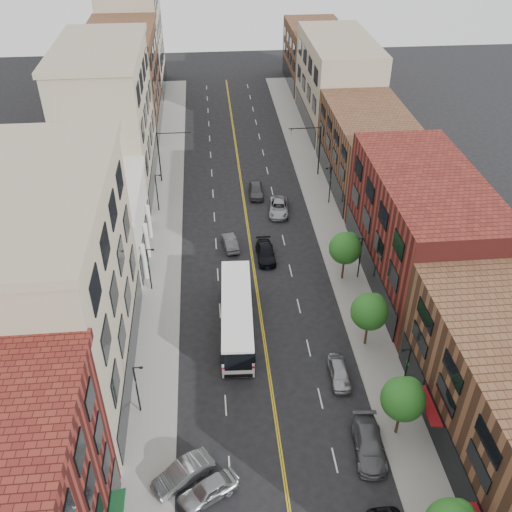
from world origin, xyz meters
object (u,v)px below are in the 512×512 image
object	(u,v)px
car_angle_b	(183,473)
car_lane_behind	(230,243)
city_bus	(237,313)
car_lane_a	(266,253)
car_lane_c	(256,190)
car_lane_b	(279,207)
car_angle_a	(208,490)
car_parked_far	(339,373)
car_parked_mid	(369,445)

from	to	relation	value
car_angle_b	car_lane_behind	distance (m)	30.10
city_bus	car_lane_behind	xyz separation A→B (m)	(0.09, 13.87, -1.28)
car_lane_a	car_lane_c	distance (m)	14.44
car_angle_b	car_lane_c	size ratio (longest dim) A/B	1.00
city_bus	car_lane_b	xyz separation A→B (m)	(6.66, 21.15, -1.22)
city_bus	car_angle_b	world-z (taller)	city_bus
car_angle_b	car_lane_a	distance (m)	28.61
car_angle_b	car_lane_behind	size ratio (longest dim) A/B	1.14
car_angle_a	car_lane_behind	distance (m)	31.35
car_angle_a	car_parked_far	xyz separation A→B (m)	(11.61, 10.16, -0.05)
city_bus	car_angle_a	size ratio (longest dim) A/B	2.91
car_lane_behind	car_angle_a	bearing A→B (deg)	76.53
car_lane_behind	car_lane_b	size ratio (longest dim) A/B	0.78
car_lane_behind	car_lane_c	xyz separation A→B (m)	(4.10, 11.95, 0.12)
car_parked_mid	car_parked_far	world-z (taller)	car_parked_mid
car_angle_a	car_lane_b	distance (m)	39.70
car_lane_c	car_parked_far	bearing A→B (deg)	-80.88
car_parked_mid	car_lane_behind	world-z (taller)	car_parked_mid
car_angle_a	car_angle_b	xyz separation A→B (m)	(-1.80, 1.51, -0.00)
city_bus	car_lane_behind	world-z (taller)	city_bus
city_bus	car_parked_far	distance (m)	11.14
car_parked_far	car_lane_c	distance (m)	33.25
car_angle_b	car_lane_b	distance (m)	38.74
car_lane_behind	car_lane_c	world-z (taller)	car_lane_c
car_parked_mid	car_lane_b	size ratio (longest dim) A/B	1.03
car_angle_a	car_lane_behind	size ratio (longest dim) A/B	1.11
city_bus	car_angle_a	bearing A→B (deg)	-97.73
car_angle_a	car_lane_behind	xyz separation A→B (m)	(3.25, 31.19, -0.10)
car_angle_a	car_parked_far	size ratio (longest dim) A/B	1.07
car_lane_a	car_lane_b	world-z (taller)	car_lane_b
car_angle_a	car_parked_mid	bearing A→B (deg)	73.61
car_parked_mid	car_lane_b	bearing A→B (deg)	99.36
car_angle_a	car_parked_mid	size ratio (longest dim) A/B	0.83
car_parked_far	car_lane_behind	size ratio (longest dim) A/B	1.04
car_angle_b	city_bus	bearing A→B (deg)	129.17
car_lane_a	car_lane_b	distance (m)	10.14
car_lane_c	car_lane_behind	bearing A→B (deg)	-107.18
car_parked_far	car_angle_b	bearing A→B (deg)	-145.20
car_parked_far	car_lane_a	bearing A→B (deg)	105.63
city_bus	car_parked_mid	xyz separation A→B (m)	(9.14, -14.64, -1.16)
car_parked_far	car_lane_c	world-z (taller)	car_lane_c
car_parked_mid	car_parked_far	xyz separation A→B (m)	(-0.68, 7.49, -0.06)
car_parked_far	car_lane_behind	distance (m)	22.63
car_angle_a	car_lane_a	xyz separation A→B (m)	(7.10, 28.70, -0.06)
city_bus	car_angle_b	xyz separation A→B (m)	(-4.95, -15.81, -1.18)
car_lane_c	car_lane_b	bearing A→B (deg)	-60.36
car_parked_mid	car_lane_behind	size ratio (longest dim) A/B	1.33
city_bus	car_lane_a	bearing A→B (deg)	73.45
car_angle_a	car_lane_b	bearing A→B (deg)	137.04
car_parked_far	car_lane_b	world-z (taller)	car_lane_b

